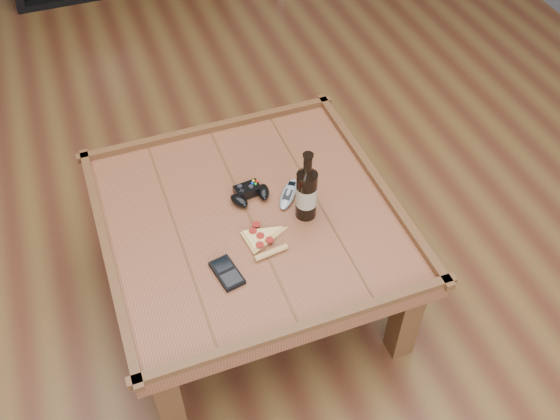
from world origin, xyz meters
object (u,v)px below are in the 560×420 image
object	(u,v)px
coffee_table	(250,227)
smartphone	(227,273)
pizza_slice	(262,239)
beer_bottle	(307,191)
game_controller	(250,194)
remote_control	(289,194)

from	to	relation	value
coffee_table	smartphone	xyz separation A→B (m)	(-0.15, -0.21, 0.07)
pizza_slice	smartphone	xyz separation A→B (m)	(-0.15, -0.09, 0.00)
beer_bottle	game_controller	world-z (taller)	beer_bottle
smartphone	beer_bottle	bearing A→B (deg)	14.21
coffee_table	smartphone	size ratio (longest dim) A/B	7.50
remote_control	beer_bottle	bearing A→B (deg)	-39.79
game_controller	remote_control	size ratio (longest dim) A/B	1.03
beer_bottle	remote_control	bearing A→B (deg)	103.43
smartphone	remote_control	bearing A→B (deg)	29.07
coffee_table	game_controller	bearing A→B (deg)	69.72
game_controller	remote_control	xyz separation A→B (m)	(0.13, -0.04, -0.01)
coffee_table	game_controller	world-z (taller)	game_controller
beer_bottle	smartphone	xyz separation A→B (m)	(-0.33, -0.15, -0.10)
remote_control	pizza_slice	bearing A→B (deg)	-97.15
coffee_table	smartphone	distance (m)	0.27
smartphone	remote_control	size ratio (longest dim) A/B	0.89
smartphone	coffee_table	bearing A→B (deg)	45.11
game_controller	smartphone	world-z (taller)	game_controller
smartphone	pizza_slice	bearing A→B (deg)	21.03
beer_bottle	smartphone	distance (m)	0.38
pizza_slice	remote_control	distance (m)	0.23
game_controller	smartphone	xyz separation A→B (m)	(-0.18, -0.30, -0.01)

